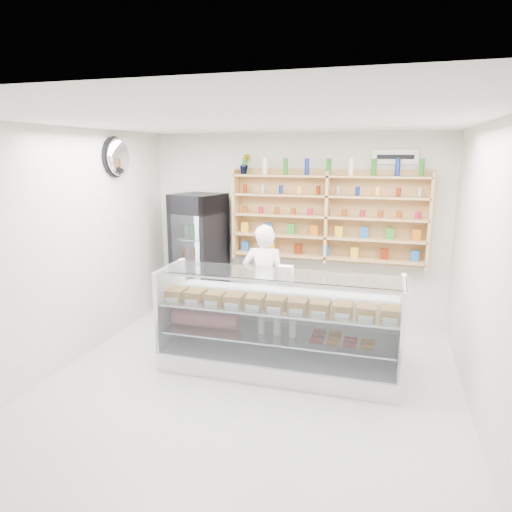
% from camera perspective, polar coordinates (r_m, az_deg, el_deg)
% --- Properties ---
extents(room, '(5.00, 5.00, 5.00)m').
position_cam_1_polar(room, '(4.62, -1.22, -1.02)').
color(room, '#B7B7BC').
rests_on(room, ground).
extents(display_counter, '(2.74, 0.82, 1.20)m').
position_cam_1_polar(display_counter, '(5.40, 2.78, -10.91)').
color(display_counter, white).
rests_on(display_counter, floor).
extents(shop_worker, '(0.64, 0.48, 1.59)m').
position_cam_1_polar(shop_worker, '(6.19, 0.98, -3.28)').
color(shop_worker, white).
rests_on(shop_worker, floor).
extents(drinks_cooler, '(0.83, 0.82, 1.90)m').
position_cam_1_polar(drinks_cooler, '(7.11, -7.08, 0.07)').
color(drinks_cooler, black).
rests_on(drinks_cooler, floor).
extents(wall_shelving, '(2.84, 0.28, 1.33)m').
position_cam_1_polar(wall_shelving, '(6.73, 8.87, 4.84)').
color(wall_shelving, tan).
rests_on(wall_shelving, back_wall).
extents(potted_plant, '(0.20, 0.19, 0.30)m').
position_cam_1_polar(potted_plant, '(6.95, -1.40, 11.43)').
color(potted_plant, '#1E6626').
rests_on(potted_plant, wall_shelving).
extents(security_mirror, '(0.15, 0.50, 0.50)m').
position_cam_1_polar(security_mirror, '(6.51, -16.85, 11.76)').
color(security_mirror, silver).
rests_on(security_mirror, left_wall).
extents(wall_sign, '(0.62, 0.03, 0.20)m').
position_cam_1_polar(wall_sign, '(6.75, 17.02, 11.76)').
color(wall_sign, white).
rests_on(wall_sign, back_wall).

